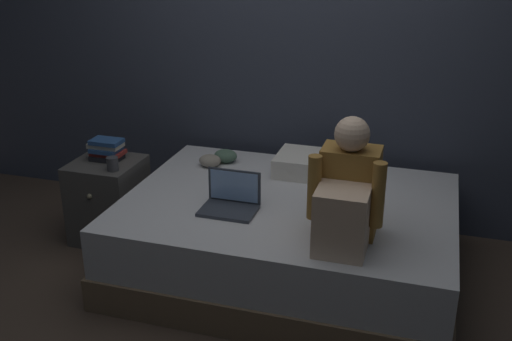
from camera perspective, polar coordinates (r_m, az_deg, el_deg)
name	(u,v)px	position (r m, az deg, el deg)	size (l,w,h in m)	color
ground_plane	(242,292)	(3.67, -1.30, -11.47)	(8.00, 8.00, 0.00)	#47382D
wall_back	(295,33)	(4.27, 3.76, 12.87)	(5.60, 0.10, 2.70)	#383D4C
bed	(288,237)	(3.74, 3.05, -6.34)	(2.00, 1.50, 0.50)	#7A6047
nightstand	(109,200)	(4.27, -13.80, -2.75)	(0.44, 0.46, 0.57)	#474442
person_sitting	(347,196)	(3.10, 8.61, -2.42)	(0.39, 0.44, 0.66)	olive
laptop	(231,200)	(3.48, -2.42, -2.86)	(0.32, 0.23, 0.22)	#333842
pillow	(319,165)	(3.99, 6.00, 0.50)	(0.56, 0.36, 0.13)	silver
book_stack	(107,149)	(4.18, -14.01, 1.96)	(0.23, 0.16, 0.14)	black
mug	(113,164)	(3.98, -13.47, 0.62)	(0.08, 0.08, 0.09)	#3D3D42
clothes_pile	(219,158)	(4.16, -3.57, 1.20)	(0.23, 0.25, 0.09)	#4C6B56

